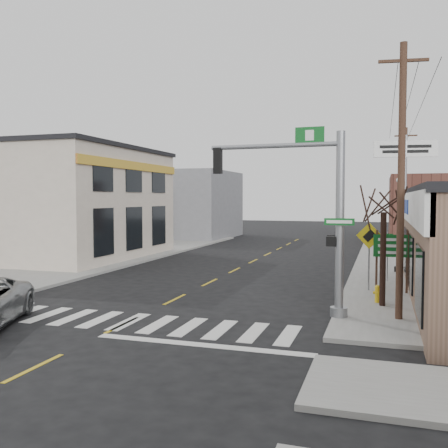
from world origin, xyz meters
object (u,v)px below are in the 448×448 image
(dance_center_sign, at_px, (405,168))
(utility_pole_far, at_px, (405,188))
(guide_sign, at_px, (392,252))
(utility_pole_near, at_px, (401,179))
(lamp_post, at_px, (399,217))
(fire_hydrant, at_px, (377,293))
(traffic_signal_pole, at_px, (317,203))
(bare_tree, at_px, (384,195))

(dance_center_sign, xyz_separation_m, utility_pole_far, (0.29, 6.94, -1.01))
(dance_center_sign, bearing_deg, utility_pole_far, 78.92)
(guide_sign, xyz_separation_m, dance_center_sign, (0.77, 9.00, 3.77))
(utility_pole_near, bearing_deg, lamp_post, 80.88)
(lamp_post, bearing_deg, fire_hydrant, -94.59)
(traffic_signal_pole, distance_m, guide_sign, 5.60)
(traffic_signal_pole, xyz_separation_m, fire_hydrant, (1.84, 2.55, -3.21))
(guide_sign, distance_m, bare_tree, 3.44)
(dance_center_sign, xyz_separation_m, utility_pole_near, (-0.62, -13.44, -1.09))
(dance_center_sign, bearing_deg, utility_pole_near, -101.37)
(guide_sign, height_order, utility_pole_far, utility_pole_far)
(fire_hydrant, bearing_deg, utility_pole_near, -74.07)
(fire_hydrant, relative_size, utility_pole_far, 0.07)
(lamp_post, bearing_deg, dance_center_sign, 85.62)
(utility_pole_far, bearing_deg, fire_hydrant, -95.90)
(dance_center_sign, bearing_deg, fire_hydrant, -105.25)
(guide_sign, distance_m, lamp_post, 5.99)
(fire_hydrant, bearing_deg, bare_tree, -70.80)
(lamp_post, height_order, utility_pole_near, utility_pole_near)
(bare_tree, relative_size, utility_pole_near, 0.58)
(traffic_signal_pole, height_order, utility_pole_near, utility_pole_near)
(guide_sign, xyz_separation_m, lamp_post, (0.42, 5.87, 1.14))
(fire_hydrant, xyz_separation_m, utility_pole_far, (1.56, 18.09, 4.03))
(utility_pole_far, bearing_deg, lamp_post, -94.57)
(guide_sign, bearing_deg, bare_tree, -101.38)
(fire_hydrant, height_order, bare_tree, bare_tree)
(dance_center_sign, height_order, bare_tree, dance_center_sign)
(bare_tree, bearing_deg, fire_hydrant, 109.20)
(traffic_signal_pole, bearing_deg, guide_sign, 65.02)
(bare_tree, xyz_separation_m, utility_pole_far, (1.40, 18.57, 0.56))
(lamp_post, bearing_deg, utility_pole_far, 88.38)
(fire_hydrant, bearing_deg, traffic_signal_pole, -125.85)
(guide_sign, relative_size, bare_tree, 0.51)
(utility_pole_near, bearing_deg, utility_pole_far, 79.84)
(bare_tree, bearing_deg, guide_sign, 82.69)
(bare_tree, distance_m, utility_pole_near, 1.94)
(traffic_signal_pole, distance_m, bare_tree, 2.90)
(bare_tree, height_order, utility_pole_far, utility_pole_far)
(bare_tree, xyz_separation_m, utility_pole_near, (0.49, -1.81, 0.49))
(traffic_signal_pole, bearing_deg, lamp_post, 76.85)
(guide_sign, relative_size, utility_pole_near, 0.29)
(lamp_post, distance_m, dance_center_sign, 4.11)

